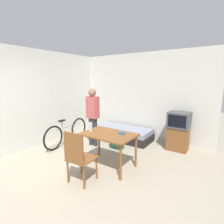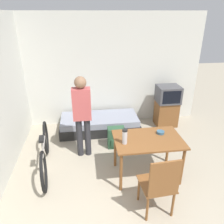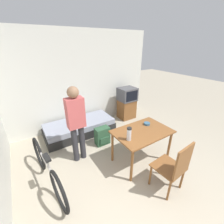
{
  "view_description": "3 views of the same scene",
  "coord_description": "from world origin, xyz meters",
  "px_view_note": "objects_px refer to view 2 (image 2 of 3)",
  "views": [
    {
      "loc": [
        2.57,
        -1.64,
        1.89
      ],
      "look_at": [
        0.2,
        1.84,
        1.09
      ],
      "focal_mm": 28.0,
      "sensor_mm": 36.0,
      "label": 1
    },
    {
      "loc": [
        -0.52,
        -1.74,
        2.66
      ],
      "look_at": [
        -0.06,
        1.73,
        1.06
      ],
      "focal_mm": 35.0,
      "sensor_mm": 36.0,
      "label": 2
    },
    {
      "loc": [
        -1.4,
        -0.55,
        2.35
      ],
      "look_at": [
        0.3,
        2.1,
        0.88
      ],
      "focal_mm": 24.0,
      "sensor_mm": 36.0,
      "label": 3
    }
  ],
  "objects_px": {
    "backpack": "(116,137)",
    "dining_table": "(148,144)",
    "daybed": "(100,124)",
    "wooden_chair": "(160,184)",
    "tv": "(167,105)",
    "bicycle": "(45,152)",
    "person_standing": "(82,112)",
    "mate_bowl": "(160,132)",
    "thermos_flask": "(125,136)"
  },
  "relations": [
    {
      "from": "daybed",
      "to": "wooden_chair",
      "type": "bearing_deg",
      "value": -76.35
    },
    {
      "from": "tv",
      "to": "dining_table",
      "type": "height_order",
      "value": "tv"
    },
    {
      "from": "dining_table",
      "to": "backpack",
      "type": "xyz_separation_m",
      "value": [
        -0.39,
        0.96,
        -0.42
      ]
    },
    {
      "from": "mate_bowl",
      "to": "daybed",
      "type": "bearing_deg",
      "value": 120.9
    },
    {
      "from": "person_standing",
      "to": "thermos_flask",
      "type": "xyz_separation_m",
      "value": [
        0.66,
        -0.85,
        -0.07
      ]
    },
    {
      "from": "dining_table",
      "to": "tv",
      "type": "bearing_deg",
      "value": 60.46
    },
    {
      "from": "mate_bowl",
      "to": "backpack",
      "type": "xyz_separation_m",
      "value": [
        -0.65,
        0.81,
        -0.54
      ]
    },
    {
      "from": "tv",
      "to": "backpack",
      "type": "distance_m",
      "value": 1.68
    },
    {
      "from": "daybed",
      "to": "bicycle",
      "type": "height_order",
      "value": "bicycle"
    },
    {
      "from": "bicycle",
      "to": "thermos_flask",
      "type": "height_order",
      "value": "thermos_flask"
    },
    {
      "from": "tv",
      "to": "wooden_chair",
      "type": "bearing_deg",
      "value": -112.33
    },
    {
      "from": "tv",
      "to": "mate_bowl",
      "type": "xyz_separation_m",
      "value": [
        -0.76,
        -1.66,
        0.22
      ]
    },
    {
      "from": "wooden_chair",
      "to": "mate_bowl",
      "type": "height_order",
      "value": "wooden_chair"
    },
    {
      "from": "wooden_chair",
      "to": "backpack",
      "type": "relative_size",
      "value": 2.17
    },
    {
      "from": "person_standing",
      "to": "thermos_flask",
      "type": "distance_m",
      "value": 1.07
    },
    {
      "from": "thermos_flask",
      "to": "mate_bowl",
      "type": "distance_m",
      "value": 0.72
    },
    {
      "from": "mate_bowl",
      "to": "dining_table",
      "type": "bearing_deg",
      "value": -151.39
    },
    {
      "from": "dining_table",
      "to": "mate_bowl",
      "type": "relative_size",
      "value": 8.66
    },
    {
      "from": "tv",
      "to": "thermos_flask",
      "type": "distance_m",
      "value": 2.4
    },
    {
      "from": "bicycle",
      "to": "dining_table",
      "type": "bearing_deg",
      "value": -13.19
    },
    {
      "from": "person_standing",
      "to": "mate_bowl",
      "type": "bearing_deg",
      "value": -24.87
    },
    {
      "from": "daybed",
      "to": "tv",
      "type": "relative_size",
      "value": 1.81
    },
    {
      "from": "daybed",
      "to": "backpack",
      "type": "height_order",
      "value": "backpack"
    },
    {
      "from": "bicycle",
      "to": "backpack",
      "type": "xyz_separation_m",
      "value": [
        1.39,
        0.54,
        -0.12
      ]
    },
    {
      "from": "bicycle",
      "to": "backpack",
      "type": "relative_size",
      "value": 3.8
    },
    {
      "from": "bicycle",
      "to": "mate_bowl",
      "type": "xyz_separation_m",
      "value": [
        2.04,
        -0.28,
        0.42
      ]
    },
    {
      "from": "thermos_flask",
      "to": "tv",
      "type": "bearing_deg",
      "value": 52.69
    },
    {
      "from": "tv",
      "to": "bicycle",
      "type": "bearing_deg",
      "value": -153.79
    },
    {
      "from": "daybed",
      "to": "backpack",
      "type": "xyz_separation_m",
      "value": [
        0.29,
        -0.77,
        0.05
      ]
    },
    {
      "from": "wooden_chair",
      "to": "mate_bowl",
      "type": "bearing_deg",
      "value": 71.79
    },
    {
      "from": "wooden_chair",
      "to": "bicycle",
      "type": "height_order",
      "value": "wooden_chair"
    },
    {
      "from": "thermos_flask",
      "to": "mate_bowl",
      "type": "bearing_deg",
      "value": 18.61
    },
    {
      "from": "dining_table",
      "to": "backpack",
      "type": "relative_size",
      "value": 2.48
    },
    {
      "from": "bicycle",
      "to": "wooden_chair",
      "type": "bearing_deg",
      "value": -36.22
    },
    {
      "from": "daybed",
      "to": "person_standing",
      "type": "relative_size",
      "value": 1.15
    },
    {
      "from": "dining_table",
      "to": "mate_bowl",
      "type": "distance_m",
      "value": 0.32
    },
    {
      "from": "thermos_flask",
      "to": "backpack",
      "type": "distance_m",
      "value": 1.23
    },
    {
      "from": "daybed",
      "to": "thermos_flask",
      "type": "relative_size",
      "value": 7.37
    },
    {
      "from": "person_standing",
      "to": "backpack",
      "type": "distance_m",
      "value": 1.02
    },
    {
      "from": "thermos_flask",
      "to": "daybed",
      "type": "bearing_deg",
      "value": 98.48
    },
    {
      "from": "dining_table",
      "to": "wooden_chair",
      "type": "distance_m",
      "value": 0.85
    },
    {
      "from": "wooden_chair",
      "to": "mate_bowl",
      "type": "distance_m",
      "value": 1.06
    },
    {
      "from": "daybed",
      "to": "tv",
      "type": "xyz_separation_m",
      "value": [
        1.71,
        0.08,
        0.36
      ]
    },
    {
      "from": "tv",
      "to": "backpack",
      "type": "bearing_deg",
      "value": -149.14
    },
    {
      "from": "daybed",
      "to": "bicycle",
      "type": "xyz_separation_m",
      "value": [
        -1.1,
        -1.3,
        0.17
      ]
    },
    {
      "from": "person_standing",
      "to": "mate_bowl",
      "type": "relative_size",
      "value": 12.49
    },
    {
      "from": "daybed",
      "to": "tv",
      "type": "distance_m",
      "value": 1.75
    },
    {
      "from": "tv",
      "to": "wooden_chair",
      "type": "relative_size",
      "value": 1.05
    },
    {
      "from": "person_standing",
      "to": "thermos_flask",
      "type": "height_order",
      "value": "person_standing"
    },
    {
      "from": "backpack",
      "to": "dining_table",
      "type": "bearing_deg",
      "value": -67.54
    }
  ]
}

